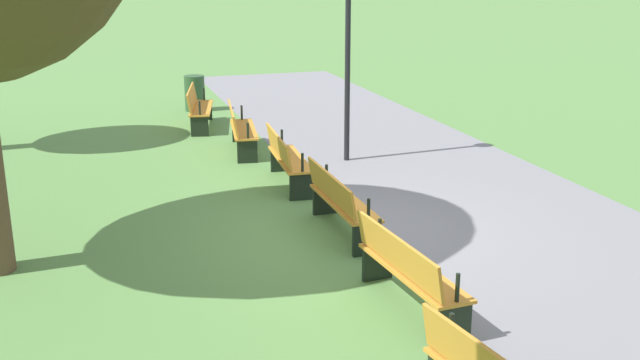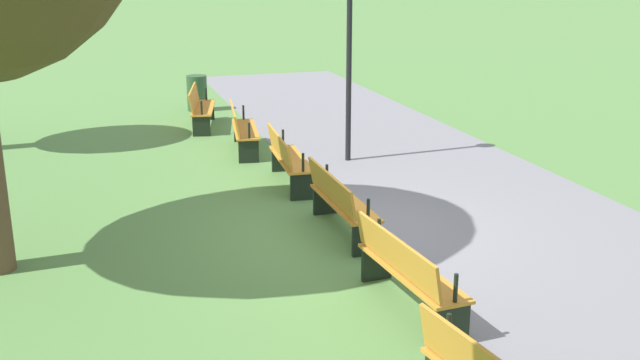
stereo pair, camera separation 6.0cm
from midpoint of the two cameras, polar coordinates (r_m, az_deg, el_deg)
The scene contains 9 objects.
ground_plane at distance 10.41m, azimuth 1.69°, elevation -4.05°, with size 120.00×120.00×0.00m, color #5B8C47.
path_paving at distance 11.39m, azimuth 13.07°, elevation -2.62°, with size 28.97×4.27×0.01m, color gray.
bench_0 at distance 16.88m, azimuth -9.37°, elevation 5.52°, with size 1.87×0.85×0.89m.
bench_1 at distance 14.65m, azimuth -6.22°, elevation 3.95°, with size 1.86×0.73×0.89m.
bench_2 at distance 12.43m, azimuth -2.72°, elevation 1.71°, with size 1.84×0.60×0.89m.
bench_3 at distance 10.23m, azimuth 1.34°, elevation -1.61°, with size 1.81×0.47×0.89m.
bench_4 at distance 8.09m, azimuth 6.44°, elevation -6.81°, with size 1.84×0.60×0.89m.
lamp_post at distance 13.64m, azimuth 2.02°, elevation 12.21°, with size 0.32×0.32×3.73m.
trash_bin at distance 18.84m, azimuth -9.62°, elevation 6.54°, with size 0.49×0.49×0.87m, color #2D512D.
Camera 1 is at (9.15, -3.31, 3.69)m, focal length 41.99 mm.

